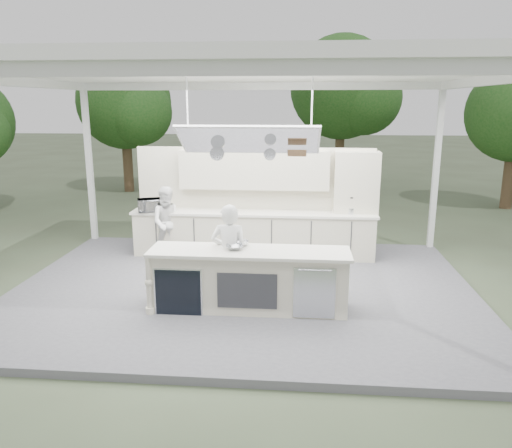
# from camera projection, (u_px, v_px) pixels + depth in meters

# --- Properties ---
(ground) EXTENTS (90.00, 90.00, 0.00)m
(ground) POSITION_uv_depth(u_px,v_px,m) (243.00, 293.00, 8.80)
(ground) COLOR #49583C
(ground) RESTS_ON ground
(stage_deck) EXTENTS (8.00, 6.00, 0.12)m
(stage_deck) POSITION_uv_depth(u_px,v_px,m) (243.00, 290.00, 8.79)
(stage_deck) COLOR #5B5B60
(stage_deck) RESTS_ON ground
(tent) EXTENTS (8.20, 6.20, 3.86)m
(tent) POSITION_uv_depth(u_px,v_px,m) (242.00, 74.00, 7.91)
(tent) COLOR white
(tent) RESTS_ON ground
(demo_island) EXTENTS (3.10, 0.79, 0.95)m
(demo_island) POSITION_uv_depth(u_px,v_px,m) (248.00, 279.00, 7.77)
(demo_island) COLOR beige
(demo_island) RESTS_ON stage_deck
(back_counter) EXTENTS (5.08, 0.72, 0.95)m
(back_counter) POSITION_uv_depth(u_px,v_px,m) (253.00, 233.00, 10.50)
(back_counter) COLOR beige
(back_counter) RESTS_ON stage_deck
(back_wall_unit) EXTENTS (5.05, 0.48, 2.25)m
(back_wall_unit) POSITION_uv_depth(u_px,v_px,m) (275.00, 186.00, 10.44)
(back_wall_unit) COLOR beige
(back_wall_unit) RESTS_ON stage_deck
(tree_cluster) EXTENTS (19.55, 9.40, 5.85)m
(tree_cluster) POSITION_uv_depth(u_px,v_px,m) (270.00, 102.00, 17.49)
(tree_cluster) COLOR brown
(tree_cluster) RESTS_ON ground
(head_chef) EXTENTS (0.59, 0.39, 1.63)m
(head_chef) POSITION_uv_depth(u_px,v_px,m) (229.00, 254.00, 7.92)
(head_chef) COLOR white
(head_chef) RESTS_ON stage_deck
(sous_chef) EXTENTS (0.85, 0.74, 1.51)m
(sous_chef) POSITION_uv_depth(u_px,v_px,m) (169.00, 223.00, 10.24)
(sous_chef) COLOR white
(sous_chef) RESTS_ON stage_deck
(toaster_oven) EXTENTS (0.57, 0.48, 0.27)m
(toaster_oven) POSITION_uv_depth(u_px,v_px,m) (150.00, 205.00, 10.35)
(toaster_oven) COLOR #B3B5BB
(toaster_oven) RESTS_ON back_counter
(bowl_large) EXTENTS (0.32, 0.32, 0.07)m
(bowl_large) POSITION_uv_depth(u_px,v_px,m) (235.00, 247.00, 7.69)
(bowl_large) COLOR silver
(bowl_large) RESTS_ON demo_island
(bowl_small) EXTENTS (0.29, 0.29, 0.08)m
(bowl_small) POSITION_uv_depth(u_px,v_px,m) (241.00, 243.00, 7.91)
(bowl_small) COLOR #B3B5BA
(bowl_small) RESTS_ON demo_island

